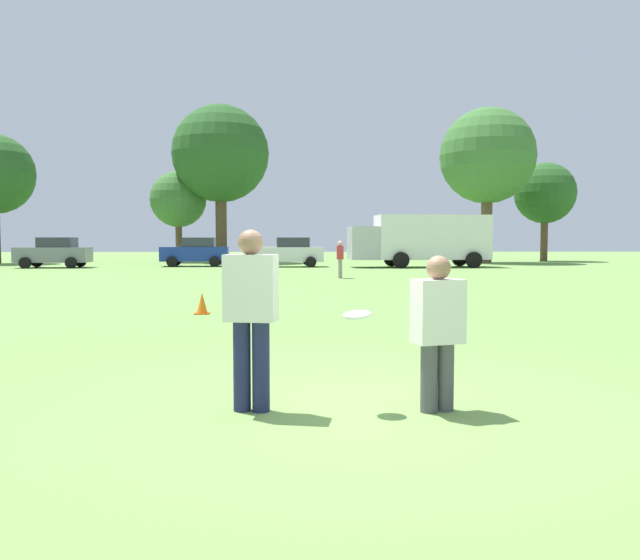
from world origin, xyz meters
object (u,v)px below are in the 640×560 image
Objects in this scene: frisbee at (357,315)px; parked_car_mid_right at (196,252)px; parked_car_near_right at (290,252)px; box_truck at (422,239)px; bystander_far_jogger at (340,257)px; player_thrower at (251,309)px; player_defender at (438,325)px; parked_car_center at (54,252)px; traffic_cone at (202,304)px.

parked_car_mid_right is (-6.98, 34.35, -0.01)m from frisbee.
box_truck is at bearing -5.44° from parked_car_near_right.
box_truck reaches higher than parked_car_mid_right.
parked_car_near_right is (-1.03, 33.39, -0.01)m from frisbee.
box_truck reaches higher than parked_car_near_right.
parked_car_mid_right is 15.31m from bystander_far_jogger.
parked_car_near_right reaches higher than frisbee.
player_thrower is at bearing -96.19° from bystander_far_jogger.
box_truck is at bearing 79.09° from player_defender.
bystander_far_jogger is (1.30, 21.48, -0.02)m from frisbee.
bystander_far_jogger is at bearing -57.23° from parked_car_mid_right.
parked_car_center and parked_car_near_right have the same top height.
player_defender is 8.98m from traffic_cone.
parked_car_center is 14.14m from parked_car_near_right.
player_thrower reaches higher than traffic_cone.
player_defender is at bearing -2.36° from player_thrower.
parked_car_mid_right is (-7.76, 34.41, 0.09)m from player_defender.
parked_car_near_right is at bearing 174.56° from box_truck.
bystander_far_jogger is at bearing -78.89° from parked_car_near_right.
player_defender reaches higher than traffic_cone.
parked_car_mid_right is (8.17, 1.78, 0.00)m from parked_car_center.
player_thrower is 1.16× the size of player_defender.
traffic_cone is at bearing -80.73° from parked_car_mid_right.
parked_car_center is 1.00× the size of parked_car_near_right.
parked_car_mid_right is at bearing 172.95° from box_truck.
frisbee is 33.40m from parked_car_near_right.
frisbee is at bearing -88.23° from parked_car_near_right.
box_truck reaches higher than player_defender.
player_thrower reaches higher than bystander_far_jogger.
bystander_far_jogger is at bearing -117.38° from box_truck.
player_thrower is 6.40× the size of frisbee.
player_thrower reaches higher than frisbee.
bystander_far_jogger is at bearing 73.18° from traffic_cone.
player_thrower is 33.60m from box_truck.
parked_car_near_right reaches higher than bystander_far_jogger.
parked_car_center is 19.85m from bystander_far_jogger.
parked_car_center reaches higher than player_defender.
parked_car_near_right is at bearing -9.23° from parked_car_mid_right.
parked_car_center is at bearing 117.03° from traffic_cone.
parked_car_near_right is (-1.81, 33.44, 0.09)m from player_defender.
box_truck reaches higher than bystander_far_jogger.
box_truck is (8.09, 32.60, 0.76)m from player_thrower.
parked_car_center is 0.50× the size of box_truck.
box_truck is (9.78, 24.42, 1.52)m from traffic_cone.
frisbee is 0.17× the size of bystander_far_jogger.
parked_car_mid_right is at bearing 99.27° from traffic_cone.
player_defender is at bearing -4.14° from frisbee.
frisbee is at bearing -78.51° from parked_car_mid_right.
parked_car_center is (-15.93, 32.63, 0.09)m from player_defender.
player_thrower is 1.80m from player_defender.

